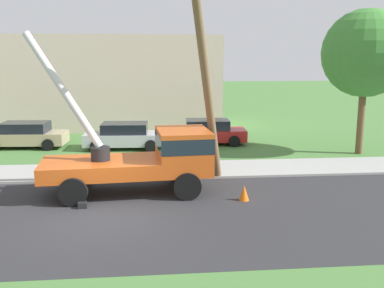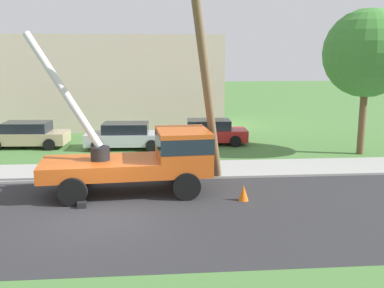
{
  "view_description": "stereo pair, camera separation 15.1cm",
  "coord_description": "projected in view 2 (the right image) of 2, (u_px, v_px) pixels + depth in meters",
  "views": [
    {
      "loc": [
        1.56,
        -13.97,
        5.14
      ],
      "look_at": [
        3.27,
        3.92,
        1.54
      ],
      "focal_mm": 42.16,
      "sensor_mm": 36.0,
      "label": 1
    },
    {
      "loc": [
        1.71,
        -13.98,
        5.14
      ],
      "look_at": [
        3.27,
        3.92,
        1.54
      ],
      "focal_mm": 42.16,
      "sensor_mm": 36.0,
      "label": 2
    }
  ],
  "objects": [
    {
      "name": "parked_sedan_tan",
      "position": [
        27.0,
        135.0,
        25.18
      ],
      "size": [
        4.51,
        2.2,
        1.42
      ],
      "color": "tan",
      "rests_on": "ground"
    },
    {
      "name": "road_asphalt",
      "position": [
        102.0,
        216.0,
        14.52
      ],
      "size": [
        80.0,
        8.17,
        0.01
      ],
      "primitive_type": "cube",
      "color": "#2B2B2D",
      "rests_on": "ground"
    },
    {
      "name": "sidewalk_strip",
      "position": [
        115.0,
        171.0,
        19.92
      ],
      "size": [
        80.0,
        2.89,
        0.1
      ],
      "primitive_type": "cube",
      "color": "#9E9E99",
      "rests_on": "ground"
    },
    {
      "name": "parked_sedan_silver",
      "position": [
        126.0,
        136.0,
        24.85
      ],
      "size": [
        4.49,
        2.17,
        1.42
      ],
      "color": "#B7B7BF",
      "rests_on": "ground"
    },
    {
      "name": "parked_sedan_red",
      "position": [
        208.0,
        132.0,
        26.07
      ],
      "size": [
        4.48,
        2.15,
        1.42
      ],
      "color": "#B21E1E",
      "rests_on": "ground"
    },
    {
      "name": "lowrise_building_backdrop",
      "position": [
        93.0,
        82.0,
        32.02
      ],
      "size": [
        18.0,
        6.0,
        6.4
      ],
      "primitive_type": "cube",
      "color": "beige",
      "rests_on": "ground"
    },
    {
      "name": "utility_truck",
      "position": [
        149.0,
        155.0,
        16.88
      ],
      "size": [
        6.93,
        3.23,
        5.98
      ],
      "color": "#C65119",
      "rests_on": "ground"
    },
    {
      "name": "traffic_cone_ahead",
      "position": [
        244.0,
        193.0,
        16.04
      ],
      "size": [
        0.36,
        0.36,
        0.56
      ],
      "primitive_type": "cone",
      "color": "orange",
      "rests_on": "ground"
    },
    {
      "name": "ground_plane",
      "position": [
        124.0,
        144.0,
        26.24
      ],
      "size": [
        120.0,
        120.0,
        0.0
      ],
      "primitive_type": "plane",
      "color": "#477538"
    },
    {
      "name": "roadside_tree_near",
      "position": [
        367.0,
        54.0,
        22.62
      ],
      "size": [
        4.42,
        4.42,
        7.39
      ],
      "color": "brown",
      "rests_on": "ground"
    },
    {
      "name": "leaning_utility_pole",
      "position": [
        205.0,
        75.0,
        16.8
      ],
      "size": [
        1.95,
        3.41,
        8.57
      ],
      "color": "brown",
      "rests_on": "ground"
    }
  ]
}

